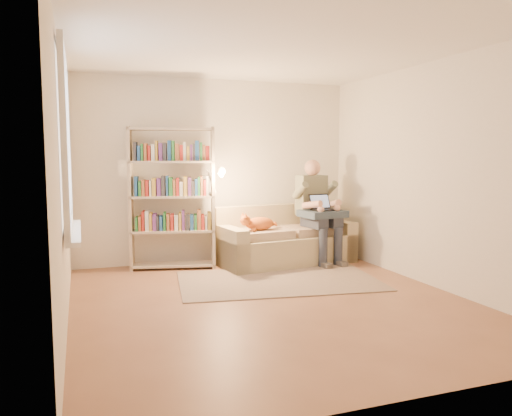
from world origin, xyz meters
name	(u,v)px	position (x,y,z in m)	size (l,w,h in m)	color
floor	(272,302)	(0.00, 0.00, 0.00)	(4.50, 4.50, 0.00)	brown
ceiling	(273,46)	(0.00, 0.00, 2.60)	(4.00, 4.50, 0.02)	white
wall_left	(62,181)	(-2.00, 0.00, 1.30)	(0.02, 4.50, 2.60)	silver
wall_right	(434,175)	(2.00, 0.00, 1.30)	(0.02, 4.50, 2.60)	silver
wall_back	(215,171)	(0.00, 2.25, 1.30)	(4.00, 0.02, 2.60)	silver
wall_front	(410,193)	(0.00, -2.25, 1.30)	(4.00, 0.02, 2.60)	silver
window	(69,172)	(-1.95, 0.20, 1.38)	(0.12, 1.52, 1.69)	white
sofa	(284,242)	(0.86, 1.74, 0.29)	(2.00, 1.09, 0.81)	#C2B489
person	(317,206)	(1.33, 1.65, 0.81)	(0.49, 0.71, 1.46)	gray
cat	(259,223)	(0.42, 1.56, 0.61)	(0.60, 0.26, 0.22)	orange
blanket	(324,214)	(1.37, 1.50, 0.71)	(0.57, 0.47, 0.09)	#2C3C4E
laptop	(323,206)	(1.36, 1.51, 0.82)	(0.35, 0.32, 0.27)	black
bookshelf	(172,191)	(-0.69, 1.90, 1.05)	(1.25, 0.60, 1.90)	#BAA88C
rug	(279,281)	(0.39, 0.76, 0.01)	(2.40, 1.42, 0.01)	gray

